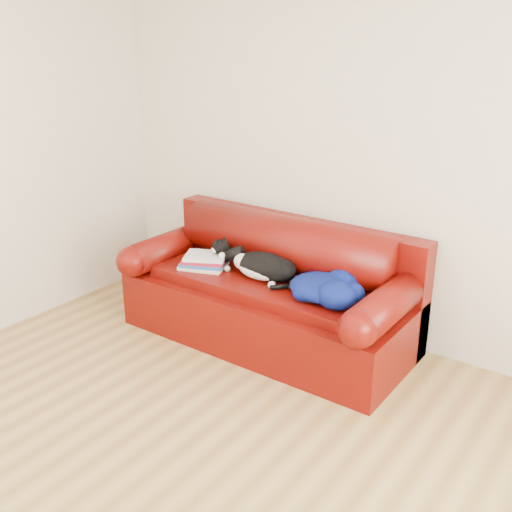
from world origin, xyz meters
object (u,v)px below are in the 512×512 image
at_px(book_stack, 205,261).
at_px(cat, 264,267).
at_px(sofa_base, 267,309).
at_px(blanket, 326,287).

bearing_deg(book_stack, cat, 8.25).
relative_size(sofa_base, book_stack, 5.39).
bearing_deg(sofa_base, blanket, -8.19).
xyz_separation_m(book_stack, blanket, (1.00, 0.05, 0.03)).
bearing_deg(blanket, cat, 177.71).
bearing_deg(cat, book_stack, -172.01).
xyz_separation_m(book_stack, cat, (0.49, 0.07, 0.04)).
height_order(sofa_base, cat, cat).
bearing_deg(book_stack, blanket, 2.87).
height_order(sofa_base, blanket, blanket).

